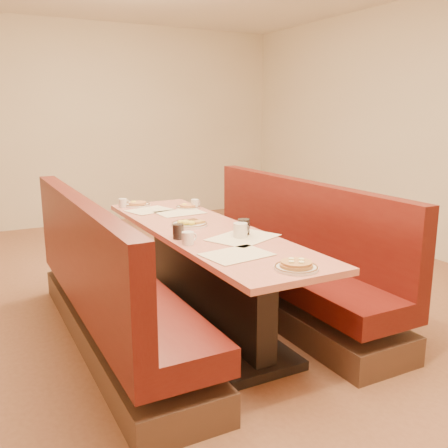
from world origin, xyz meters
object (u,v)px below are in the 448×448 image
booth_right (285,265)px  soda_tumbler_mid (244,227)px  coffee_mug_d (123,203)px  coffee_mug_b (188,238)px  coffee_mug_c (195,203)px  diner_table (204,278)px  pancake_plate (296,266)px  coffee_mug_a (241,230)px  booth_left (108,296)px  soda_tumbler_near (178,232)px  eggs_plate (189,224)px

booth_right → soda_tumbler_mid: 0.78m
booth_right → coffee_mug_d: (-1.01, 1.10, 0.43)m
coffee_mug_b → coffee_mug_c: size_ratio=1.11×
diner_table → booth_right: bearing=0.0°
pancake_plate → coffee_mug_a: size_ratio=1.82×
coffee_mug_a → booth_left: bearing=139.0°
booth_left → diner_table: bearing=0.0°
coffee_mug_c → soda_tumbler_near: 1.10m
diner_table → coffee_mug_c: coffee_mug_c is taller
soda_tumbler_near → booth_left: bearing=158.1°
booth_right → pancake_plate: (-0.70, -1.10, 0.41)m
coffee_mug_d → soda_tumbler_mid: 1.47m
booth_right → coffee_mug_a: size_ratio=18.67×
booth_left → coffee_mug_c: size_ratio=25.17×
booth_left → coffee_mug_b: booth_left is taller
coffee_mug_a → coffee_mug_d: (-0.39, 1.45, -0.01)m
coffee_mug_c → coffee_mug_a: bearing=-119.5°
coffee_mug_a → soda_tumbler_mid: 0.08m
diner_table → pancake_plate: bearing=-88.4°
eggs_plate → coffee_mug_a: 0.52m
soda_tumbler_near → booth_right: bearing=10.2°
diner_table → coffee_mug_d: bearing=104.1°
pancake_plate → coffee_mug_a: bearing=84.0°
eggs_plate → coffee_mug_a: (0.16, -0.49, 0.04)m
coffee_mug_d → soda_tumbler_mid: bearing=-75.8°
eggs_plate → coffee_mug_d: size_ratio=2.69×
booth_right → coffee_mug_a: 0.84m
soda_tumbler_near → soda_tumbler_mid: size_ratio=0.89×
eggs_plate → soda_tumbler_near: size_ratio=2.69×
pancake_plate → coffee_mug_a: 0.75m
pancake_plate → soda_tumbler_mid: bearing=80.6°
booth_left → coffee_mug_d: bearing=67.5°
coffee_mug_d → diner_table: bearing=-79.2°
eggs_plate → soda_tumbler_mid: soda_tumbler_mid is taller
eggs_plate → coffee_mug_d: bearing=103.1°
diner_table → soda_tumbler_near: size_ratio=24.33×
diner_table → pancake_plate: size_ratio=10.26×
diner_table → soda_tumbler_mid: bearing=-61.3°
coffee_mug_b → soda_tumbler_mid: bearing=-6.1°
pancake_plate → coffee_mug_d: size_ratio=2.37×
coffee_mug_d → coffee_mug_b: bearing=-93.3°
coffee_mug_a → soda_tumbler_near: (-0.39, 0.17, -0.00)m
eggs_plate → coffee_mug_b: size_ratio=2.50×
coffee_mug_c → soda_tumbler_near: (-0.56, -0.95, 0.01)m
pancake_plate → soda_tumbler_mid: 0.81m
booth_left → coffee_mug_b: bearing=-37.0°
booth_left → coffee_mug_d: size_ratio=24.36×
coffee_mug_b → soda_tumbler_near: (-0.00, 0.16, 0.01)m
eggs_plate → coffee_mug_c: coffee_mug_c is taller
diner_table → soda_tumbler_mid: (0.16, -0.30, 0.43)m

